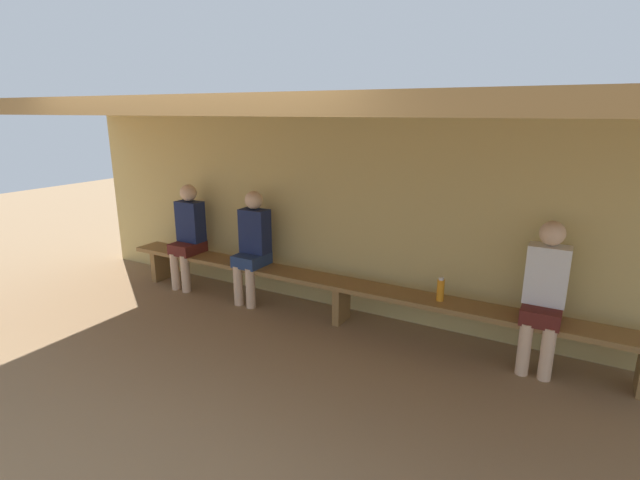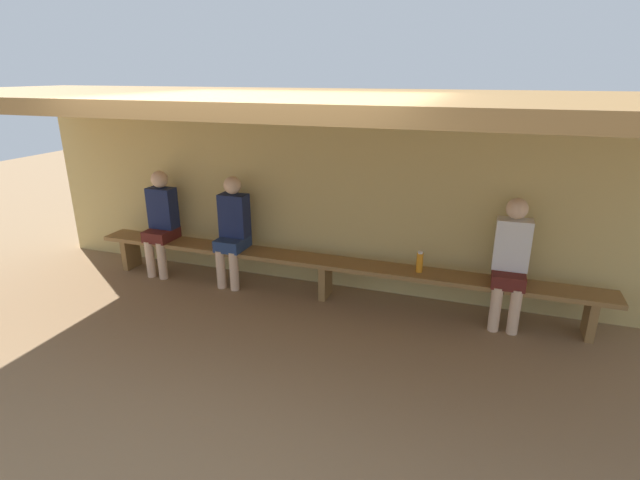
# 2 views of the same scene
# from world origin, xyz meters

# --- Properties ---
(ground_plane) EXTENTS (24.00, 24.00, 0.00)m
(ground_plane) POSITION_xyz_m (0.00, 0.00, 0.00)
(ground_plane) COLOR #8C6D4C
(back_wall) EXTENTS (8.00, 0.20, 2.20)m
(back_wall) POSITION_xyz_m (0.00, 2.00, 1.10)
(back_wall) COLOR tan
(back_wall) RESTS_ON ground
(dugout_roof) EXTENTS (8.00, 2.80, 0.12)m
(dugout_roof) POSITION_xyz_m (0.00, 0.70, 2.26)
(dugout_roof) COLOR olive
(dugout_roof) RESTS_ON back_wall
(bench) EXTENTS (6.00, 0.36, 0.46)m
(bench) POSITION_xyz_m (0.00, 1.55, 0.39)
(bench) COLOR olive
(bench) RESTS_ON ground
(player_near_post) EXTENTS (0.34, 0.42, 1.34)m
(player_near_post) POSITION_xyz_m (1.95, 1.55, 0.73)
(player_near_post) COLOR #591E19
(player_near_post) RESTS_ON ground
(player_in_blue) EXTENTS (0.34, 0.42, 1.34)m
(player_in_blue) POSITION_xyz_m (-1.18, 1.55, 0.73)
(player_in_blue) COLOR navy
(player_in_blue) RESTS_ON ground
(player_rightmost) EXTENTS (0.34, 0.42, 1.34)m
(player_rightmost) POSITION_xyz_m (-2.21, 1.55, 0.73)
(player_rightmost) COLOR #591E19
(player_rightmost) RESTS_ON ground
(water_bottle_clear) EXTENTS (0.07, 0.07, 0.24)m
(water_bottle_clear) POSITION_xyz_m (1.06, 1.55, 0.57)
(water_bottle_clear) COLOR orange
(water_bottle_clear) RESTS_ON bench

